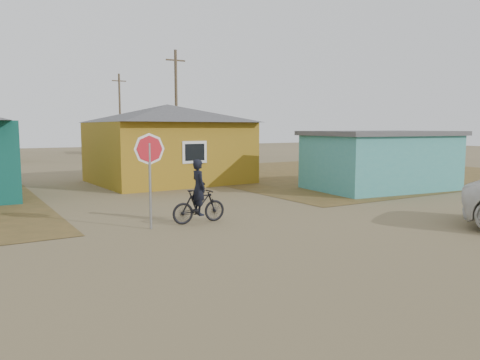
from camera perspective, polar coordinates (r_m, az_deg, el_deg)
ground at (r=10.81m, az=8.31°, el=-8.40°), size 120.00×120.00×0.00m
grass_ne at (r=29.63m, az=13.08°, el=0.94°), size 20.00×18.00×0.00m
house_yellow at (r=23.87m, az=-8.77°, el=4.55°), size 7.72×6.76×3.90m
shed_turquoise at (r=21.81m, az=16.69°, el=2.36°), size 6.71×4.93×2.60m
house_beige_east at (r=50.85m, az=-12.31°, el=5.27°), size 6.95×6.05×3.60m
utility_pole_near at (r=32.82m, az=-7.78°, el=8.79°), size 1.40×0.20×8.00m
utility_pole_far at (r=48.18m, az=-14.42°, el=7.87°), size 1.40×0.20×8.00m
stop_sign at (r=12.77m, az=-10.97°, el=2.50°), size 0.80×0.38×2.61m
cyclist at (r=13.55m, az=-5.04°, el=-2.43°), size 1.65×0.60×1.85m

